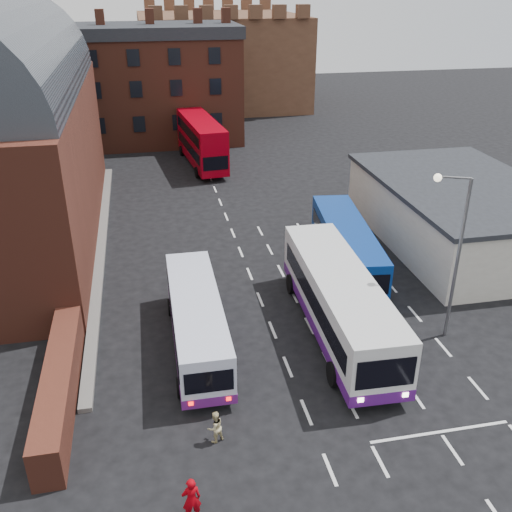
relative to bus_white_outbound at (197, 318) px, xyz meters
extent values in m
plane|color=black|center=(3.98, -4.92, -1.64)|extent=(180.00, 180.00, 0.00)
cube|color=#602B1E|center=(-6.22, -2.92, -0.74)|extent=(1.20, 10.00, 1.80)
cube|color=beige|center=(18.98, 9.08, 0.36)|extent=(10.00, 16.00, 4.00)
cube|color=#282B30|center=(18.98, 9.08, 2.46)|extent=(10.40, 16.40, 0.30)
cube|color=brown|center=(-2.02, 41.08, 3.86)|extent=(22.00, 10.00, 11.00)
cube|color=brown|center=(9.98, 61.08, 4.36)|extent=(22.00, 22.00, 12.00)
cube|color=silver|center=(0.00, 0.00, -0.02)|extent=(2.39, 10.21, 2.32)
cube|color=black|center=(0.00, 0.00, 0.12)|extent=(2.44, 9.01, 0.83)
cylinder|color=black|center=(-1.13, 3.25, -1.18)|extent=(0.27, 0.93, 0.93)
cylinder|color=black|center=(-1.18, -3.60, -1.18)|extent=(0.27, 0.93, 0.93)
cylinder|color=black|center=(1.18, 3.24, -1.18)|extent=(0.27, 0.93, 0.93)
cylinder|color=black|center=(1.13, -3.62, -1.18)|extent=(0.27, 0.93, 0.93)
cube|color=silver|center=(7.20, -0.20, 0.36)|extent=(3.25, 12.69, 2.87)
cube|color=black|center=(7.20, -0.20, 0.54)|extent=(3.27, 11.49, 1.03)
cylinder|color=black|center=(8.51, -4.25, -1.07)|extent=(0.36, 1.16, 1.15)
cylinder|color=black|center=(8.77, 4.23, -1.07)|extent=(0.36, 1.16, 1.15)
cylinder|color=black|center=(5.64, -4.16, -1.07)|extent=(0.36, 1.16, 1.15)
cylinder|color=black|center=(5.90, 4.31, -1.07)|extent=(0.36, 1.16, 1.15)
cube|color=navy|center=(9.98, 6.49, 0.09)|extent=(3.79, 11.12, 2.48)
cube|color=black|center=(9.98, 6.49, 0.24)|extent=(3.70, 9.94, 0.89)
cylinder|color=black|center=(10.79, 2.90, -1.15)|extent=(0.40, 1.02, 0.99)
cylinder|color=black|center=(11.68, 10.17, -1.15)|extent=(0.40, 1.02, 0.99)
cylinder|color=black|center=(8.33, 3.20, -1.15)|extent=(0.40, 1.02, 0.99)
cylinder|color=black|center=(9.22, 10.48, -1.15)|extent=(0.40, 1.02, 0.99)
cube|color=#99000F|center=(3.71, 30.27, 0.88)|extent=(3.73, 11.52, 4.01)
cube|color=black|center=(3.71, 30.27, 0.31)|extent=(3.67, 10.34, 0.93)
cylinder|color=black|center=(5.37, 26.82, -1.13)|extent=(0.39, 1.05, 1.03)
cylinder|color=black|center=(4.57, 34.39, -1.13)|extent=(0.39, 1.05, 1.03)
cylinder|color=black|center=(2.81, 26.55, -1.13)|extent=(0.39, 1.05, 1.03)
cylinder|color=black|center=(2.02, 34.13, -1.13)|extent=(0.39, 1.05, 1.03)
cylinder|color=slate|center=(12.58, -1.53, 2.58)|extent=(0.17, 0.17, 8.44)
cylinder|color=slate|center=(11.90, -1.25, 6.80)|extent=(1.41, 0.66, 0.11)
sphere|color=#FFF2CC|center=(11.21, -0.97, 6.74)|extent=(0.38, 0.38, 0.38)
imported|color=#960009|center=(-1.28, -10.01, -0.75)|extent=(0.69, 0.49, 1.79)
imported|color=#C9BA86|center=(-0.02, -6.58, -0.94)|extent=(0.85, 0.78, 1.40)
camera|label=1|loc=(-1.83, -23.70, 14.96)|focal=40.00mm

